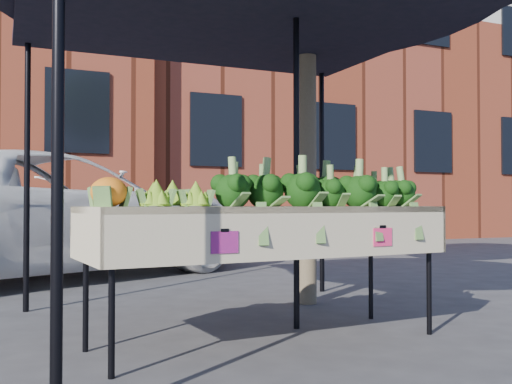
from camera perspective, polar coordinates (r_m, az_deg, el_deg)
name	(u,v)px	position (r m, az deg, el deg)	size (l,w,h in m)	color
ground	(288,335)	(4.23, 3.11, -13.67)	(90.00, 90.00, 0.00)	#343437
table	(268,274)	(3.94, 1.18, -7.97)	(2.45, 0.98, 0.90)	beige
canopy	(249,142)	(4.30, -0.72, 4.88)	(3.16, 3.16, 2.74)	black
broccoli_heap	(317,186)	(4.11, 5.97, 0.58)	(1.62, 0.59, 0.28)	black
romanesco_cluster	(169,189)	(3.71, -8.41, 0.28)	(0.45, 0.59, 0.22)	#87B52E
cauliflower_pair	(108,190)	(3.66, -14.13, 0.15)	(0.25, 0.45, 0.20)	orange
vehicle	(48,56)	(8.12, -19.50, 12.35)	(2.59, 1.56, 5.62)	white
street_tree	(307,37)	(5.68, 4.96, 14.71)	(2.51, 2.51, 4.95)	#1E4C14
building_right	(308,98)	(18.76, 5.06, 9.03)	(12.00, 8.00, 8.50)	maroon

